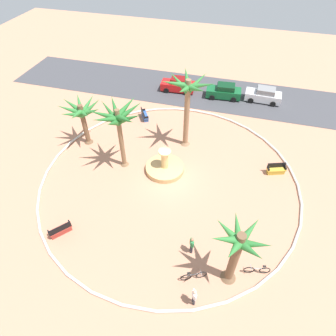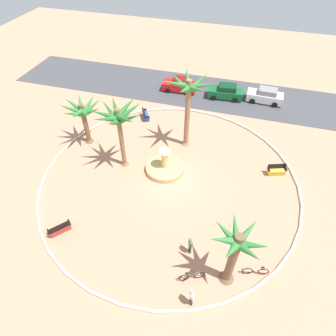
{
  "view_description": "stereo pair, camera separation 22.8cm",
  "coord_description": "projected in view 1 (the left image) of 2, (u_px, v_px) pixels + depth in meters",
  "views": [
    {
      "loc": [
        4.32,
        -16.09,
        17.74
      ],
      "look_at": [
        -0.2,
        0.28,
        1.0
      ],
      "focal_mm": 30.34,
      "sensor_mm": 36.0,
      "label": 1
    },
    {
      "loc": [
        4.54,
        -16.03,
        17.74
      ],
      "look_at": [
        -0.2,
        0.28,
        1.0
      ],
      "focal_mm": 30.34,
      "sensor_mm": 36.0,
      "label": 2
    }
  ],
  "objects": [
    {
      "name": "ground_plane",
      "position": [
        169.0,
        179.0,
        24.32
      ],
      "size": [
        80.0,
        80.0,
        0.0
      ],
      "primitive_type": "plane",
      "color": "tan"
    },
    {
      "name": "plaza_curb",
      "position": [
        169.0,
        178.0,
        24.24
      ],
      "size": [
        21.72,
        21.72,
        0.2
      ],
      "primitive_type": "torus",
      "color": "silver",
      "rests_on": "ground"
    },
    {
      "name": "street_asphalt",
      "position": [
        202.0,
        92.0,
        34.78
      ],
      "size": [
        48.0,
        8.0,
        0.03
      ],
      "primitive_type": "cube",
      "color": "#424247",
      "rests_on": "ground"
    },
    {
      "name": "fountain",
      "position": [
        165.0,
        167.0,
        24.87
      ],
      "size": [
        3.36,
        3.36,
        2.24
      ],
      "color": "tan",
      "rests_on": "ground"
    },
    {
      "name": "palm_tree_near_fountain",
      "position": [
        118.0,
        120.0,
        22.2
      ],
      "size": [
        4.33,
        4.34,
        6.04
      ],
      "color": "brown",
      "rests_on": "ground"
    },
    {
      "name": "palm_tree_by_curb",
      "position": [
        81.0,
        113.0,
        25.5
      ],
      "size": [
        4.18,
        4.22,
        4.43
      ],
      "color": "brown",
      "rests_on": "ground"
    },
    {
      "name": "palm_tree_mid_plaza",
      "position": [
        188.0,
        95.0,
        23.95
      ],
      "size": [
        4.5,
        4.5,
        6.99
      ],
      "color": "#8E6B4C",
      "rests_on": "ground"
    },
    {
      "name": "palm_tree_far_side",
      "position": [
        237.0,
        248.0,
        15.58
      ],
      "size": [
        3.39,
        3.33,
        5.19
      ],
      "color": "brown",
      "rests_on": "ground"
    },
    {
      "name": "bench_east",
      "position": [
        276.0,
        170.0,
        24.6
      ],
      "size": [
        1.67,
        1.01,
        1.0
      ],
      "color": "gold",
      "rests_on": "ground"
    },
    {
      "name": "bench_west",
      "position": [
        145.0,
        116.0,
        30.5
      ],
      "size": [
        1.26,
        1.62,
        1.0
      ],
      "color": "#335BA8",
      "rests_on": "ground"
    },
    {
      "name": "bench_north",
      "position": [
        61.0,
        230.0,
        20.26
      ],
      "size": [
        1.42,
        1.54,
        1.0
      ],
      "color": "#B73D33",
      "rests_on": "ground"
    },
    {
      "name": "bicycle_red_frame",
      "position": [
        194.0,
        276.0,
        17.83
      ],
      "size": [
        1.58,
        0.8,
        0.94
      ],
      "color": "black",
      "rests_on": "ground"
    },
    {
      "name": "bicycle_by_lamppost",
      "position": [
        257.0,
        270.0,
        18.11
      ],
      "size": [
        1.69,
        0.55,
        0.94
      ],
      "color": "black",
      "rests_on": "ground"
    },
    {
      "name": "person_cyclist_helmet",
      "position": [
        192.0,
        244.0,
        18.82
      ],
      "size": [
        0.34,
        0.48,
        1.62
      ],
      "color": "#33333D",
      "rests_on": "ground"
    },
    {
      "name": "person_cyclist_photo",
      "position": [
        194.0,
        296.0,
        16.37
      ],
      "size": [
        0.32,
        0.49,
        1.7
      ],
      "color": "#33333D",
      "rests_on": "ground"
    },
    {
      "name": "parked_car_leftmost",
      "position": [
        178.0,
        85.0,
        34.41
      ],
      "size": [
        4.08,
        2.08,
        1.67
      ],
      "color": "red",
      "rests_on": "ground"
    },
    {
      "name": "parked_car_second",
      "position": [
        224.0,
        92.0,
        33.29
      ],
      "size": [
        4.12,
        2.15,
        1.67
      ],
      "color": "#145B2D",
      "rests_on": "ground"
    },
    {
      "name": "parked_car_third",
      "position": [
        263.0,
        95.0,
        32.69
      ],
      "size": [
        4.06,
        2.03,
        1.67
      ],
      "color": "silver",
      "rests_on": "ground"
    }
  ]
}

